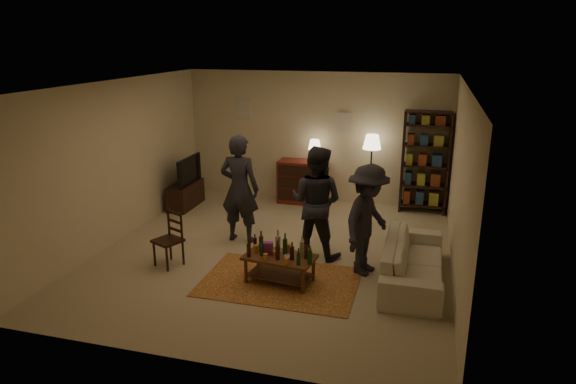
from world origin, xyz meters
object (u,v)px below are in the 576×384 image
at_px(coffee_table, 280,258).
at_px(dining_chair, 170,237).
at_px(person_by_sofa, 368,220).
at_px(tv_stand, 185,189).
at_px(sofa, 413,261).
at_px(bookshelf, 425,161).
at_px(person_right, 316,202).
at_px(floor_lamp, 372,147).
at_px(person_left, 240,189).
at_px(dresser, 303,181).

bearing_deg(coffee_table, dining_chair, 175.65).
distance_m(coffee_table, person_by_sofa, 1.38).
distance_m(tv_stand, sofa, 5.14).
bearing_deg(dining_chair, coffee_table, 19.47).
xyz_separation_m(bookshelf, person_right, (-1.59, -2.65, -0.14)).
relative_size(bookshelf, person_by_sofa, 1.22).
xyz_separation_m(floor_lamp, person_left, (-1.93, -2.26, -0.37)).
height_order(tv_stand, person_right, person_right).
relative_size(dresser, floor_lamp, 0.89).
xyz_separation_m(tv_stand, person_by_sofa, (3.96, -2.10, 0.44)).
bearing_deg(dining_chair, tv_stand, 135.68).
bearing_deg(floor_lamp, dining_chair, -127.10).
bearing_deg(floor_lamp, person_left, -130.52).
height_order(bookshelf, person_left, bookshelf).
bearing_deg(person_left, floor_lamp, -128.97).
relative_size(sofa, person_right, 1.17).
bearing_deg(person_by_sofa, floor_lamp, 24.93).
bearing_deg(person_left, coffee_table, 130.85).
distance_m(dining_chair, person_left, 1.46).
xyz_separation_m(dining_chair, dresser, (1.21, 3.52, 0.02)).
height_order(dresser, floor_lamp, floor_lamp).
bearing_deg(dresser, sofa, -52.46).
bearing_deg(person_right, dresser, -60.41).
distance_m(dresser, person_right, 2.75).
xyz_separation_m(coffee_table, tv_stand, (-2.82, 2.74, 0.01)).
xyz_separation_m(coffee_table, dresser, (-0.57, 3.66, 0.10)).
height_order(dining_chair, dresser, dresser).
bearing_deg(sofa, person_by_sofa, 82.11).
bearing_deg(dining_chair, person_right, 48.44).
xyz_separation_m(coffee_table, person_by_sofa, (1.14, 0.64, 0.45)).
bearing_deg(person_by_sofa, dresser, 48.66).
xyz_separation_m(person_right, person_by_sofa, (0.86, -0.44, -0.07)).
relative_size(tv_stand, bookshelf, 0.52).
bearing_deg(tv_stand, coffee_table, -44.20).
xyz_separation_m(coffee_table, person_left, (-1.09, 1.33, 0.54)).
distance_m(coffee_table, floor_lamp, 3.80).
bearing_deg(person_right, sofa, 172.40).
bearing_deg(coffee_table, tv_stand, 135.80).
relative_size(dresser, person_by_sofa, 0.82).
xyz_separation_m(dining_chair, bookshelf, (3.64, 3.59, 0.58)).
relative_size(coffee_table, person_left, 0.57).
xyz_separation_m(dining_chair, person_right, (2.05, 0.94, 0.44)).
xyz_separation_m(dining_chair, tv_stand, (-1.05, 2.61, -0.07)).
height_order(dining_chair, person_by_sofa, person_by_sofa).
bearing_deg(person_left, person_by_sofa, 164.24).
bearing_deg(tv_stand, sofa, -25.34).
distance_m(coffee_table, dresser, 3.70).
height_order(coffee_table, dresser, dresser).
height_order(tv_stand, floor_lamp, floor_lamp).
bearing_deg(person_right, floor_lamp, -91.16).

